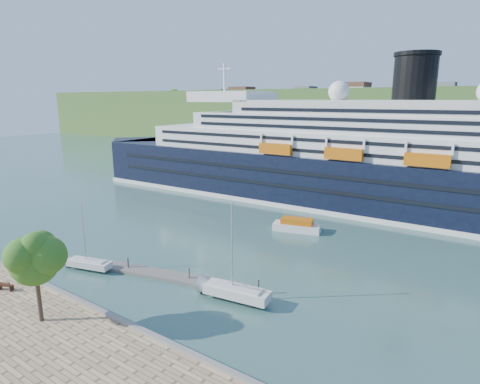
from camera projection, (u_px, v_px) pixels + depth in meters
The scene contains 10 objects.
ground at pixel (74, 307), 39.82m from camera, with size 400.00×400.00×0.00m, color #305652.
far_hillside at pixel (415, 121), 152.74m from camera, with size 400.00×50.00×24.00m, color #355923.
quay_coping at pixel (71, 297), 39.40m from camera, with size 220.00×0.50×0.30m, color slate.
cruise_ship at pixel (337, 133), 76.12m from camera, with size 123.79×18.03×27.80m, color black, non-canonical shape.
park_bench at pixel (5, 285), 40.99m from camera, with size 1.72×0.71×1.10m, color #4B2215, non-canonical shape.
promenade_tree at pixel (36, 273), 34.45m from camera, with size 5.47×5.47×9.05m, color #2F6019, non-canonical shape.
floating_pontoon at pixel (173, 277), 46.04m from camera, with size 18.56×2.27×0.41m, color slate, non-canonical shape.
sailboat_white_near at pixel (87, 239), 47.46m from camera, with size 6.17×1.71×7.97m, color silver, non-canonical shape.
sailboat_white_far at pixel (237, 256), 39.73m from camera, with size 7.69×2.14×9.93m, color silver, non-canonical shape.
tender_launch at pixel (297, 225), 62.45m from camera, with size 7.38×2.53×2.04m, color #C45F0B, non-canonical shape.
Camera 1 is at (34.30, -20.18, 20.12)m, focal length 30.00 mm.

